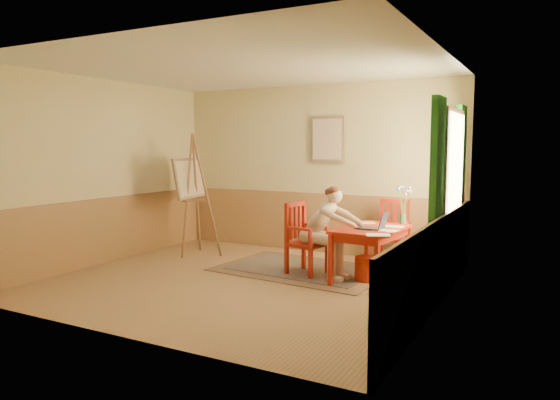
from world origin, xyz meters
The scene contains 14 objects.
room centered at (0.00, 0.00, 1.40)m, with size 5.04×4.54×2.84m.
wainscot centered at (0.00, 0.80, 0.50)m, with size 5.00×4.50×1.00m.
window centered at (2.42, 1.10, 1.35)m, with size 0.12×2.01×2.20m.
wall_portrait centered at (0.25, 2.20, 1.90)m, with size 0.60×0.05×0.76m.
rug centered at (0.42, 0.94, 0.01)m, with size 2.52×1.79×0.02m.
table centered at (1.48, 0.83, 0.63)m, with size 0.84×1.27×0.72m.
chair_left centered at (0.54, 0.73, 0.50)m, with size 0.54×0.53×1.01m.
chair_back centered at (1.50, 1.82, 0.50)m, with size 0.52×0.54×1.00m.
figure centered at (0.86, 0.68, 0.70)m, with size 0.97×0.51×1.26m.
laptop centered at (1.55, 0.69, 0.77)m, with size 0.39×0.25×0.23m.
papers centered at (1.61, 0.79, 0.72)m, with size 0.82×1.17×0.00m.
vase centered at (1.76, 1.35, 0.97)m, with size 0.18×0.27×0.54m.
wastebasket centered at (1.44, 0.76, 0.17)m, with size 0.31×0.31×0.33m, color red.
easel centered at (-1.69, 1.09, 1.18)m, with size 0.73×0.89×2.00m.
Camera 1 is at (3.60, -5.73, 1.80)m, focal length 33.31 mm.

